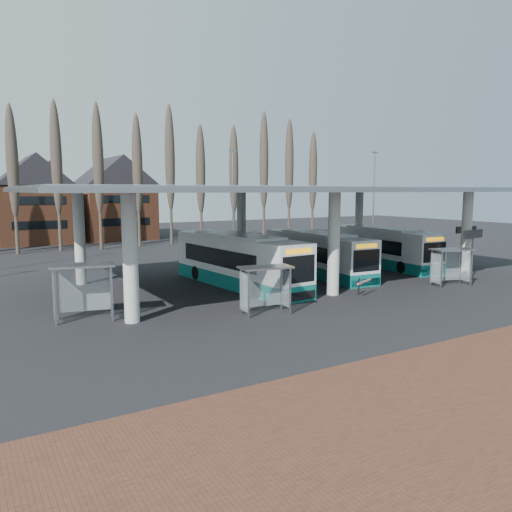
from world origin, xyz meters
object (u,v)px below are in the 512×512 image
bus_1 (238,261)px  shelter_1 (265,279)px  bus_2 (316,254)px  shelter_0 (83,279)px  bus_3 (381,248)px  shelter_2 (450,259)px

bus_1 → shelter_1: size_ratio=4.44×
bus_2 → shelter_0: 18.00m
bus_1 → bus_3: bus_1 is taller
bus_3 → shelter_1: (-16.55, -8.62, 0.27)m
bus_3 → shelter_2: size_ratio=4.02×
bus_3 → shelter_1: bus_3 is taller
bus_3 → shelter_0: bearing=-163.0°
shelter_1 → shelter_2: size_ratio=0.96×
shelter_2 → bus_3: bearing=87.9°
bus_1 → bus_2: size_ratio=1.08×
bus_1 → bus_3: 14.23m
bus_1 → bus_3: bearing=2.0°
bus_2 → shelter_2: (4.59, -7.98, 0.30)m
shelter_0 → bus_3: bearing=24.9°
bus_1 → shelter_0: 11.02m
bus_3 → shelter_2: bus_3 is taller
bus_2 → bus_1: bearing=-168.7°
bus_3 → shelter_0: bus_3 is taller
bus_3 → shelter_1: bearing=-147.6°
bus_2 → shelter_0: bus_2 is taller
bus_2 → bus_3: bearing=8.8°
bus_2 → shelter_1: bus_2 is taller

